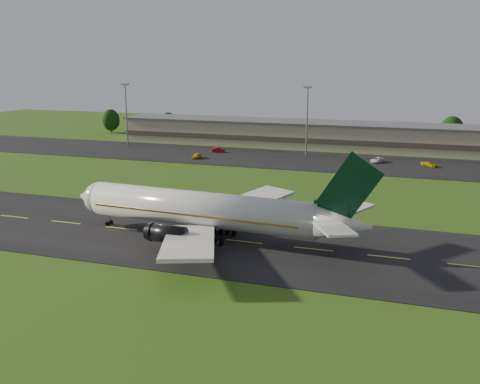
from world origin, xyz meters
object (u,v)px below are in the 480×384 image
(service_vehicle_b, at_px, (218,150))
(service_vehicle_a, at_px, (197,156))
(service_vehicle_c, at_px, (377,160))
(airliner, at_px, (205,210))
(terminal, at_px, (320,135))
(light_mast_centre, at_px, (307,113))
(service_vehicle_d, at_px, (429,164))
(light_mast_west, at_px, (126,107))

(service_vehicle_b, bearing_deg, service_vehicle_a, 158.34)
(service_vehicle_b, height_order, service_vehicle_c, service_vehicle_c)
(service_vehicle_a, bearing_deg, airliner, -67.02)
(airliner, bearing_deg, service_vehicle_a, 116.98)
(terminal, bearing_deg, light_mast_centre, -94.95)
(light_mast_centre, bearing_deg, service_vehicle_c, -13.47)
(light_mast_centre, relative_size, service_vehicle_d, 4.63)
(light_mast_centre, bearing_deg, airliner, -90.38)
(terminal, distance_m, service_vehicle_d, 40.87)
(service_vehicle_b, bearing_deg, terminal, -66.85)
(light_mast_west, distance_m, service_vehicle_b, 35.42)
(airliner, height_order, light_mast_centre, light_mast_centre)
(service_vehicle_a, relative_size, service_vehicle_d, 1.00)
(light_mast_west, xyz_separation_m, light_mast_centre, (60.00, 0.00, 0.00))
(light_mast_centre, xyz_separation_m, service_vehicle_c, (21.13, -5.06, -11.94))
(terminal, height_order, service_vehicle_c, terminal)
(light_mast_west, height_order, service_vehicle_c, light_mast_west)
(light_mast_centre, relative_size, service_vehicle_b, 5.04)
(terminal, bearing_deg, service_vehicle_b, -145.84)
(light_mast_centre, height_order, service_vehicle_c, light_mast_centre)
(light_mast_west, xyz_separation_m, service_vehicle_a, (30.95, -14.94, -11.89))
(terminal, distance_m, light_mast_centre, 18.45)
(airliner, height_order, service_vehicle_d, airliner)
(light_mast_west, distance_m, service_vehicle_a, 36.36)
(service_vehicle_d, bearing_deg, service_vehicle_b, 111.21)
(terminal, xyz_separation_m, service_vehicle_b, (-28.20, -19.14, -3.23))
(light_mast_centre, distance_m, service_vehicle_a, 34.76)
(light_mast_west, height_order, light_mast_centre, same)
(service_vehicle_b, relative_size, service_vehicle_d, 0.92)
(airliner, relative_size, service_vehicle_d, 11.68)
(service_vehicle_b, bearing_deg, light_mast_west, 73.90)
(service_vehicle_a, xyz_separation_m, service_vehicle_d, (63.79, 7.71, -0.11))
(light_mast_west, distance_m, service_vehicle_d, 95.77)
(light_mast_centre, height_order, service_vehicle_a, light_mast_centre)
(airliner, bearing_deg, terminal, 92.17)
(light_mast_centre, relative_size, service_vehicle_c, 4.08)
(terminal, bearing_deg, airliner, -91.15)
(terminal, xyz_separation_m, service_vehicle_d, (33.34, -23.41, -3.25))
(light_mast_centre, xyz_separation_m, service_vehicle_d, (34.74, -7.23, -12.00))
(light_mast_west, relative_size, service_vehicle_a, 4.64)
(airliner, height_order, light_mast_west, light_mast_west)
(service_vehicle_b, bearing_deg, light_mast_centre, -94.72)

